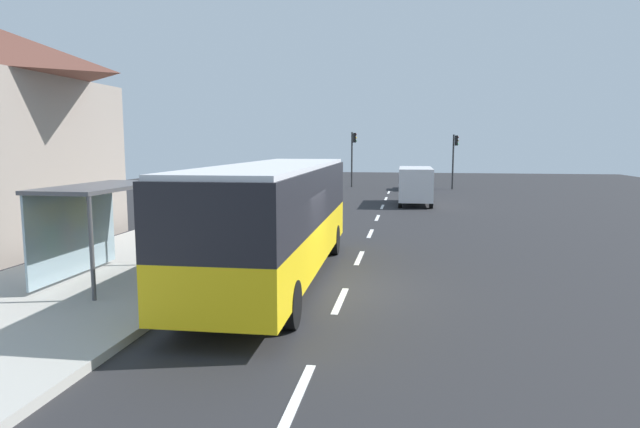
% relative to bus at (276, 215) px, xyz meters
% --- Properties ---
extents(ground_plane, '(56.00, 92.00, 0.04)m').
position_rel_bus_xyz_m(ground_plane, '(1.71, 13.41, -1.86)').
color(ground_plane, '#262628').
extents(sidewalk_platform, '(6.20, 30.00, 0.18)m').
position_rel_bus_xyz_m(sidewalk_platform, '(-4.69, 1.41, -1.75)').
color(sidewalk_platform, '#ADAAA3').
rests_on(sidewalk_platform, ground).
extents(lane_stripe_seg_0, '(0.16, 2.20, 0.01)m').
position_rel_bus_xyz_m(lane_stripe_seg_0, '(1.96, -6.59, -1.84)').
color(lane_stripe_seg_0, silver).
rests_on(lane_stripe_seg_0, ground).
extents(lane_stripe_seg_1, '(0.16, 2.20, 0.01)m').
position_rel_bus_xyz_m(lane_stripe_seg_1, '(1.96, -1.59, -1.84)').
color(lane_stripe_seg_1, silver).
rests_on(lane_stripe_seg_1, ground).
extents(lane_stripe_seg_2, '(0.16, 2.20, 0.01)m').
position_rel_bus_xyz_m(lane_stripe_seg_2, '(1.96, 3.41, -1.84)').
color(lane_stripe_seg_2, silver).
rests_on(lane_stripe_seg_2, ground).
extents(lane_stripe_seg_3, '(0.16, 2.20, 0.01)m').
position_rel_bus_xyz_m(lane_stripe_seg_3, '(1.96, 8.41, -1.84)').
color(lane_stripe_seg_3, silver).
rests_on(lane_stripe_seg_3, ground).
extents(lane_stripe_seg_4, '(0.16, 2.20, 0.01)m').
position_rel_bus_xyz_m(lane_stripe_seg_4, '(1.96, 13.41, -1.84)').
color(lane_stripe_seg_4, silver).
rests_on(lane_stripe_seg_4, ground).
extents(lane_stripe_seg_5, '(0.16, 2.20, 0.01)m').
position_rel_bus_xyz_m(lane_stripe_seg_5, '(1.96, 18.41, -1.84)').
color(lane_stripe_seg_5, silver).
rests_on(lane_stripe_seg_5, ground).
extents(lane_stripe_seg_6, '(0.16, 2.20, 0.01)m').
position_rel_bus_xyz_m(lane_stripe_seg_6, '(1.96, 23.41, -1.84)').
color(lane_stripe_seg_6, silver).
rests_on(lane_stripe_seg_6, ground).
extents(lane_stripe_seg_7, '(0.16, 2.20, 0.01)m').
position_rel_bus_xyz_m(lane_stripe_seg_7, '(1.96, 28.41, -1.84)').
color(lane_stripe_seg_7, silver).
rests_on(lane_stripe_seg_7, ground).
extents(bus, '(2.74, 11.06, 3.21)m').
position_rel_bus_xyz_m(bus, '(0.00, 0.00, 0.00)').
color(bus, yellow).
rests_on(bus, ground).
extents(white_van, '(2.07, 5.22, 2.30)m').
position_rel_bus_xyz_m(white_van, '(3.91, 20.11, -0.50)').
color(white_van, silver).
rests_on(white_van, ground).
extents(sedan_near, '(1.95, 4.45, 1.52)m').
position_rel_bus_xyz_m(sedan_near, '(4.01, 31.70, -1.05)').
color(sedan_near, navy).
rests_on(sedan_near, ground).
extents(recycling_bin_green, '(0.52, 0.52, 0.95)m').
position_rel_bus_xyz_m(recycling_bin_green, '(-2.49, 1.51, -1.19)').
color(recycling_bin_green, green).
rests_on(recycling_bin_green, sidewalk_platform).
extents(recycling_bin_red, '(0.52, 0.52, 0.95)m').
position_rel_bus_xyz_m(recycling_bin_red, '(-2.49, 2.21, -1.19)').
color(recycling_bin_red, red).
rests_on(recycling_bin_red, sidewalk_platform).
extents(traffic_light_near_side, '(0.49, 0.28, 4.56)m').
position_rel_bus_xyz_m(traffic_light_near_side, '(7.22, 32.58, 1.21)').
color(traffic_light_near_side, '#2D2D2D').
rests_on(traffic_light_near_side, ground).
extents(traffic_light_far_side, '(0.49, 0.28, 4.82)m').
position_rel_bus_xyz_m(traffic_light_far_side, '(-1.39, 33.38, 1.37)').
color(traffic_light_far_side, '#2D2D2D').
rests_on(traffic_light_far_side, ground).
extents(bus_shelter, '(1.80, 4.00, 2.50)m').
position_rel_bus_xyz_m(bus_shelter, '(-4.70, -1.17, 0.25)').
color(bus_shelter, '#4C4C51').
rests_on(bus_shelter, sidewalk_platform).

